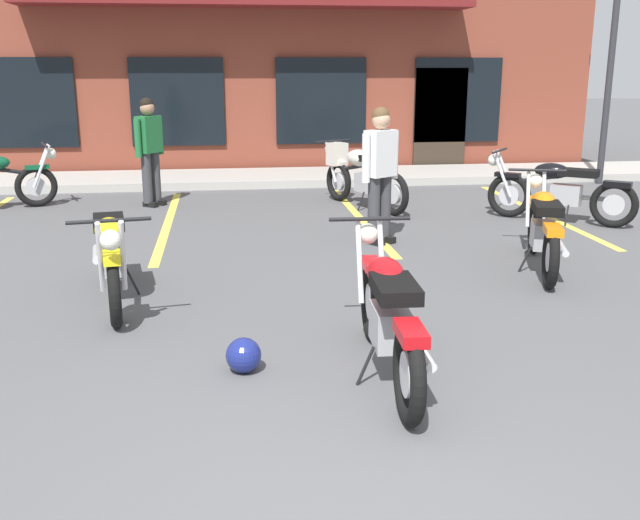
# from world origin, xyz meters

# --- Properties ---
(ground_plane) EXTENTS (80.00, 80.00, 0.00)m
(ground_plane) POSITION_xyz_m (0.00, 3.59, 0.00)
(ground_plane) COLOR #515154
(sidewalk_kerb) EXTENTS (22.00, 1.80, 0.14)m
(sidewalk_kerb) POSITION_xyz_m (0.00, 11.08, 0.07)
(sidewalk_kerb) COLOR #A8A59E
(sidewalk_kerb) RESTS_ON ground_plane
(brick_storefront_building) EXTENTS (14.22, 6.50, 4.08)m
(brick_storefront_building) POSITION_xyz_m (0.00, 14.89, 2.04)
(brick_storefront_building) COLOR brown
(brick_storefront_building) RESTS_ON ground_plane
(painted_stall_lines) EXTENTS (8.38, 4.80, 0.01)m
(painted_stall_lines) POSITION_xyz_m (-0.00, 7.48, 0.00)
(painted_stall_lines) COLOR #DBCC4C
(painted_stall_lines) RESTS_ON ground_plane
(motorcycle_foreground_classic) EXTENTS (0.66, 2.11, 0.98)m
(motorcycle_foreground_classic) POSITION_xyz_m (0.55, 1.96, 0.46)
(motorcycle_foreground_classic) COLOR black
(motorcycle_foreground_classic) RESTS_ON ground_plane
(motorcycle_black_cruiser) EXTENTS (1.18, 1.96, 0.98)m
(motorcycle_black_cruiser) POSITION_xyz_m (1.54, 8.31, 0.53)
(motorcycle_black_cruiser) COLOR black
(motorcycle_black_cruiser) RESTS_ON ground_plane
(motorcycle_blue_standard) EXTENTS (1.78, 1.50, 0.98)m
(motorcycle_blue_standard) POSITION_xyz_m (4.09, 6.80, 0.46)
(motorcycle_blue_standard) COLOR black
(motorcycle_blue_standard) RESTS_ON ground_plane
(motorcycle_green_cafe_racer) EXTENTS (0.76, 2.10, 0.98)m
(motorcycle_green_cafe_racer) POSITION_xyz_m (-1.63, 3.91, 0.46)
(motorcycle_green_cafe_racer) COLOR black
(motorcycle_green_cafe_racer) RESTS_ON ground_plane
(motorcycle_orange_scrambler) EXTENTS (0.95, 2.05, 0.98)m
(motorcycle_orange_scrambler) POSITION_xyz_m (2.83, 4.50, 0.46)
(motorcycle_orange_scrambler) COLOR black
(motorcycle_orange_scrambler) RESTS_ON ground_plane
(person_in_black_shirt) EXTENTS (0.55, 0.43, 1.68)m
(person_in_black_shirt) POSITION_xyz_m (1.33, 5.89, 0.95)
(person_in_black_shirt) COLOR black
(person_in_black_shirt) RESTS_ON ground_plane
(person_in_shorts_foreground) EXTENTS (0.44, 0.54, 1.68)m
(person_in_shorts_foreground) POSITION_xyz_m (-1.70, 8.82, 0.95)
(person_in_shorts_foreground) COLOR black
(person_in_shorts_foreground) RESTS_ON ground_plane
(helmet_on_pavement) EXTENTS (0.26, 0.26, 0.26)m
(helmet_on_pavement) POSITION_xyz_m (-0.47, 2.12, 0.13)
(helmet_on_pavement) COLOR navy
(helmet_on_pavement) RESTS_ON ground_plane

